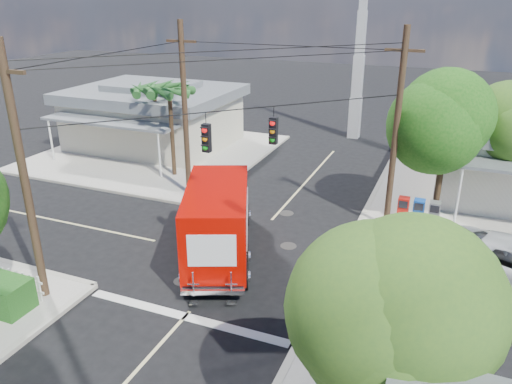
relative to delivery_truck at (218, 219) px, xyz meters
The scene contains 13 objects.
ground 1.85m from the delivery_truck, ahead, with size 120.00×120.00×0.00m, color black.
sidewalk_nw 14.91m from the delivery_truck, 132.73° to the left, with size 14.12×14.12×0.14m.
road_markings 2.35m from the delivery_truck, 60.67° to the right, with size 32.00×32.00×0.01m.
building_nw 16.76m from the delivery_truck, 131.87° to the left, with size 10.80×10.20×4.30m.
radio_tower 20.45m from the delivery_truck, 86.22° to the left, with size 0.80×0.80×17.00m.
tree_ne_front 10.95m from the delivery_truck, 40.13° to the left, with size 4.21×4.14×6.66m.
tree_ne_back 14.14m from the delivery_truck, 40.15° to the left, with size 3.77×3.66×5.82m.
tree_se 10.92m from the delivery_truck, 42.72° to the right, with size 3.67×3.54×5.62m.
palm_nw_front 10.61m from the delivery_truck, 131.64° to the left, with size 3.01×3.08×5.59m.
palm_nw_back 12.87m from the delivery_truck, 133.92° to the left, with size 3.01×3.08×5.19m.
utility_poles 3.51m from the delivery_truck, 115.28° to the left, with size 12.00×10.68×9.00m.
vending_boxes 9.65m from the delivery_truck, 40.31° to the left, with size 1.90×0.50×1.10m.
delivery_truck is the anchor object (origin of this frame).
Camera 1 is at (7.58, -16.38, 10.24)m, focal length 35.00 mm.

